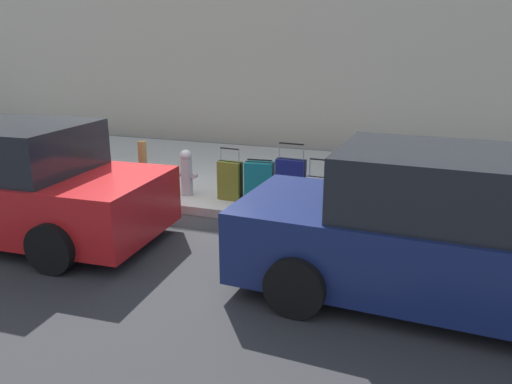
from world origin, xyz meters
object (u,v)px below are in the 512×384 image
(suitcase_olive_5, at_px, (230,181))
(bollard_post, at_px, (143,167))
(fire_hydrant, at_px, (187,171))
(parked_car_red_1, at_px, (8,184))
(suitcase_teal_4, at_px, (259,182))
(parked_car_navy_0, at_px, (451,235))
(suitcase_silver_2, at_px, (320,194))
(suitcase_navy_3, at_px, (291,182))
(suitcase_black_0, at_px, (379,197))
(suitcase_red_1, at_px, (350,192))

(suitcase_olive_5, relative_size, bollard_post, 0.97)
(suitcase_olive_5, bearing_deg, fire_hydrant, 0.39)
(fire_hydrant, relative_size, parked_car_red_1, 0.18)
(parked_car_red_1, bearing_deg, fire_hydrant, -127.83)
(suitcase_teal_4, height_order, fire_hydrant, fire_hydrant)
(suitcase_teal_4, relative_size, parked_car_navy_0, 0.16)
(bollard_post, bearing_deg, suitcase_olive_5, -174.36)
(suitcase_silver_2, xyz_separation_m, suitcase_olive_5, (1.55, -0.06, 0.06))
(suitcase_navy_3, relative_size, suitcase_olive_5, 1.16)
(suitcase_black_0, xyz_separation_m, parked_car_navy_0, (-0.94, 2.22, 0.34))
(suitcase_teal_4, bearing_deg, parked_car_red_1, 36.77)
(suitcase_silver_2, bearing_deg, parked_car_red_1, 27.68)
(parked_car_navy_0, bearing_deg, suitcase_silver_2, -49.13)
(suitcase_black_0, relative_size, suitcase_teal_4, 0.86)
(fire_hydrant, xyz_separation_m, parked_car_red_1, (1.70, 2.18, 0.20))
(suitcase_navy_3, height_order, fire_hydrant, suitcase_navy_3)
(fire_hydrant, relative_size, bollard_post, 0.87)
(suitcase_teal_4, bearing_deg, parked_car_navy_0, 142.11)
(suitcase_red_1, bearing_deg, suitcase_teal_4, -3.15)
(suitcase_silver_2, relative_size, fire_hydrant, 1.05)
(suitcase_navy_3, bearing_deg, suitcase_red_1, 175.73)
(suitcase_black_0, xyz_separation_m, parked_car_red_1, (4.96, 2.22, 0.33))
(parked_car_navy_0, bearing_deg, bollard_post, -22.28)
(suitcase_black_0, distance_m, suitcase_olive_5, 2.45)
(bollard_post, bearing_deg, parked_car_red_1, 65.38)
(suitcase_silver_2, bearing_deg, suitcase_navy_3, -12.16)
(suitcase_silver_2, bearing_deg, suitcase_black_0, -174.01)
(suitcase_silver_2, xyz_separation_m, bollard_post, (3.12, 0.09, 0.19))
(suitcase_black_0, xyz_separation_m, suitcase_navy_3, (1.41, -0.02, 0.10))
(suitcase_silver_2, distance_m, suitcase_navy_3, 0.53)
(suitcase_silver_2, xyz_separation_m, parked_car_red_1, (4.06, 2.13, 0.35))
(suitcase_black_0, relative_size, parked_car_navy_0, 0.14)
(suitcase_red_1, relative_size, bollard_post, 1.05)
(suitcase_teal_4, relative_size, suitcase_olive_5, 0.82)
(suitcase_black_0, relative_size, fire_hydrant, 0.79)
(bollard_post, height_order, parked_car_navy_0, parked_car_navy_0)
(suitcase_silver_2, xyz_separation_m, suitcase_teal_4, (1.05, -0.12, 0.06))
(bollard_post, xyz_separation_m, parked_car_navy_0, (-4.97, 2.03, 0.17))
(fire_hydrant, distance_m, bollard_post, 0.78)
(suitcase_red_1, height_order, suitcase_navy_3, suitcase_navy_3)
(suitcase_red_1, relative_size, parked_car_red_1, 0.21)
(suitcase_olive_5, bearing_deg, suitcase_black_0, -179.23)
(suitcase_red_1, xyz_separation_m, suitcase_olive_5, (2.02, -0.02, -0.01))
(suitcase_red_1, relative_size, parked_car_navy_0, 0.21)
(suitcase_olive_5, bearing_deg, parked_car_red_1, 41.14)
(suitcase_red_1, distance_m, parked_car_red_1, 5.02)
(suitcase_teal_4, height_order, parked_car_navy_0, parked_car_navy_0)
(suitcase_silver_2, height_order, suitcase_teal_4, suitcase_silver_2)
(suitcase_navy_3, height_order, parked_car_navy_0, parked_car_navy_0)
(suitcase_black_0, bearing_deg, suitcase_olive_5, 0.77)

